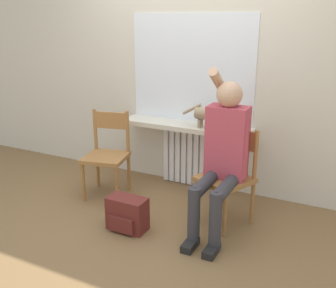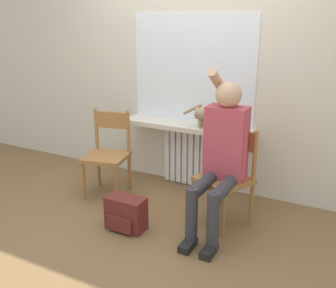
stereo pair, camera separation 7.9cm
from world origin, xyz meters
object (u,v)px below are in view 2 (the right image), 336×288
object	(u,v)px
chair_left	(108,153)
cat	(214,115)
backpack	(126,214)
chair_right	(227,176)
person	(222,152)

from	to	relation	value
chair_left	cat	xyz separation A→B (m)	(0.96, 0.45, 0.41)
cat	backpack	size ratio (longest dim) A/B	1.58
chair_right	cat	distance (m)	0.69
chair_right	backpack	size ratio (longest dim) A/B	2.53
cat	chair_right	bearing A→B (deg)	-54.90
chair_right	backpack	distance (m)	0.94
person	backpack	distance (m)	0.98
chair_left	chair_right	size ratio (longest dim) A/B	1.00
chair_right	person	size ratio (longest dim) A/B	0.62
person	cat	distance (m)	0.66
chair_right	cat	world-z (taller)	cat
cat	person	bearing A→B (deg)	-62.15
chair_right	cat	bearing A→B (deg)	149.13
chair_right	backpack	bearing A→B (deg)	-119.21
chair_left	chair_right	bearing A→B (deg)	-12.86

